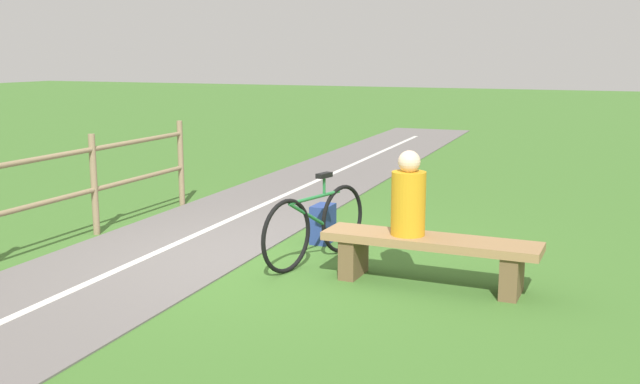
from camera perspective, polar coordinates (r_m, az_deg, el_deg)
ground_plane at (r=7.99m, az=-5.18°, el=-5.01°), size 80.00×80.00×0.00m
bench at (r=7.00m, az=8.48°, el=-4.53°), size 2.04×0.49×0.47m
person_seated at (r=6.95m, az=6.85°, el=-0.47°), size 0.33×0.33×0.80m
bicycle at (r=7.69m, az=-0.32°, el=-2.58°), size 0.44×1.68×0.93m
backpack at (r=8.51m, az=0.18°, el=-2.49°), size 0.24×0.34×0.44m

